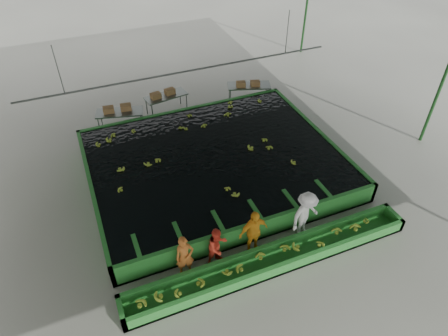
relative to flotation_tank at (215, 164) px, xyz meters
name	(u,v)px	position (x,y,z in m)	size (l,w,h in m)	color
ground	(229,195)	(0.00, -1.50, -0.45)	(80.00, 80.00, 0.00)	gray
shed_roof	(230,80)	(0.00, -1.50, 4.55)	(20.00, 22.00, 0.04)	slate
shed_posts	(229,144)	(0.00, -1.50, 2.05)	(20.00, 22.00, 5.00)	#1C4D1E
flotation_tank	(215,164)	(0.00, 0.00, 0.00)	(10.00, 8.00, 0.90)	#257428
tank_water	(215,156)	(0.00, 0.00, 0.40)	(9.70, 7.70, 0.00)	black
sorting_trough	(272,260)	(0.00, -5.10, -0.20)	(10.00, 1.00, 0.50)	#257428
cableway_rail	(184,72)	(0.00, 3.50, 2.55)	(0.08, 0.08, 14.00)	#59605B
rail_hanger_left	(58,70)	(-5.00, 3.50, 3.55)	(0.04, 0.04, 2.00)	#59605B
rail_hanger_right	(287,32)	(5.00, 3.50, 3.55)	(0.04, 0.04, 2.00)	#59605B
worker_a	(185,256)	(-2.69, -4.30, 0.36)	(0.59, 0.39, 1.61)	#BB6023
worker_b	(218,247)	(-1.59, -4.30, 0.32)	(0.75, 0.58, 1.54)	red
worker_c	(253,232)	(-0.32, -4.30, 0.46)	(1.06, 0.44, 1.81)	orange
worker_d	(306,215)	(1.65, -4.30, 0.49)	(1.21, 0.70, 1.88)	white
packing_table_left	(121,121)	(-2.93, 4.70, 0.04)	(2.16, 0.86, 0.98)	#59605B
packing_table_mid	(167,104)	(-0.49, 5.38, 0.03)	(2.10, 0.84, 0.96)	#59605B
packing_table_right	(249,93)	(3.77, 4.70, 0.05)	(2.20, 0.88, 1.00)	#59605B
box_stack_left	(118,111)	(-2.99, 4.78, 0.53)	(1.29, 0.36, 0.28)	olive
box_stack_mid	(163,96)	(-0.63, 5.38, 0.51)	(1.26, 0.35, 0.27)	olive
box_stack_right	(248,86)	(3.67, 4.61, 0.55)	(1.21, 0.33, 0.26)	olive
floating_bananas	(208,146)	(0.00, 0.80, 0.40)	(8.66, 5.91, 0.12)	#88A629
trough_bananas	(272,257)	(0.00, -5.10, -0.05)	(9.56, 0.64, 0.13)	#88A629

